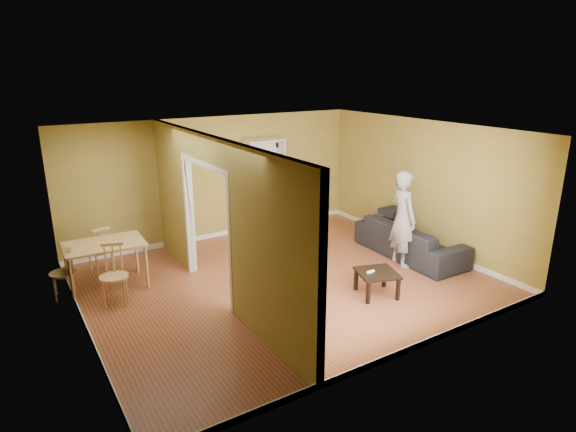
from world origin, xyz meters
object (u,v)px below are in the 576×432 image
(person, at_px, (403,210))
(chair_left, at_px, (62,272))
(coffee_table, at_px, (377,275))
(chair_near, at_px, (114,275))
(sofa, at_px, (410,234))
(bookshelf, at_px, (263,186))
(chair_far, at_px, (100,249))
(dining_table, at_px, (104,248))

(person, distance_m, chair_left, 5.90)
(coffee_table, bearing_deg, chair_near, 152.05)
(sofa, bearing_deg, bookshelf, 31.30)
(person, height_order, coffee_table, person)
(coffee_table, bearing_deg, chair_far, 137.62)
(coffee_table, distance_m, chair_near, 4.16)
(chair_near, xyz_separation_m, chair_far, (0.06, 1.35, -0.03))
(dining_table, height_order, chair_near, chair_near)
(chair_near, relative_size, chair_far, 1.06)
(person, height_order, bookshelf, person)
(person, distance_m, coffee_table, 1.60)
(coffee_table, xyz_separation_m, chair_near, (-3.68, 1.95, 0.13))
(coffee_table, relative_size, chair_left, 0.69)
(chair_far, bearing_deg, bookshelf, 176.60)
(coffee_table, height_order, chair_left, chair_left)
(dining_table, xyz_separation_m, chair_near, (-0.02, -0.67, -0.23))
(chair_left, height_order, chair_far, chair_far)
(chair_far, bearing_deg, coffee_table, 125.46)
(coffee_table, bearing_deg, chair_left, 148.99)
(sofa, height_order, coffee_table, sofa)
(sofa, distance_m, chair_near, 5.47)
(coffee_table, xyz_separation_m, chair_far, (-3.61, 3.30, 0.11))
(person, bearing_deg, dining_table, 80.69)
(chair_left, height_order, chair_near, chair_near)
(coffee_table, xyz_separation_m, chair_left, (-4.32, 2.60, 0.10))
(coffee_table, height_order, chair_near, chair_near)
(sofa, distance_m, chair_far, 5.81)
(chair_far, bearing_deg, dining_table, 74.43)
(dining_table, bearing_deg, coffee_table, -35.67)
(bookshelf, relative_size, coffee_table, 3.40)
(coffee_table, distance_m, dining_table, 4.51)
(chair_near, distance_m, chair_far, 1.35)
(dining_table, distance_m, chair_far, 0.72)
(chair_left, bearing_deg, chair_far, 142.26)
(coffee_table, bearing_deg, person, 30.33)
(dining_table, relative_size, chair_near, 1.32)
(chair_near, bearing_deg, coffee_table, -9.36)
(chair_near, bearing_deg, chair_far, 105.90)
(dining_table, relative_size, chair_left, 1.43)
(bookshelf, distance_m, chair_far, 3.76)
(sofa, height_order, dining_table, sofa)
(chair_left, distance_m, chair_far, 1.00)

